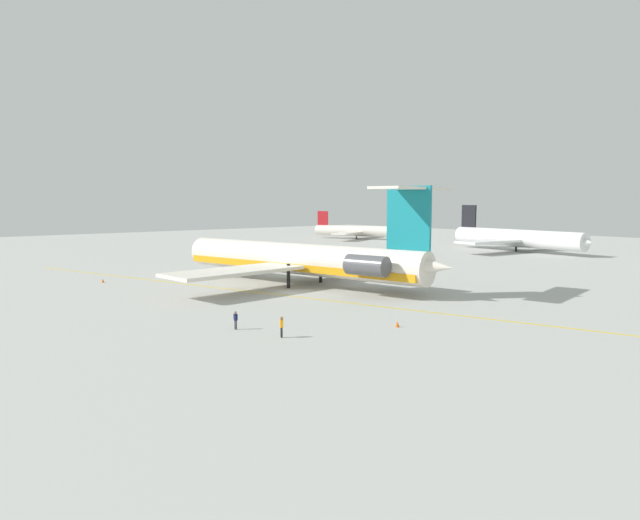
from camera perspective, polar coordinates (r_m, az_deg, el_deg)
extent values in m
plane|color=#ADADA8|center=(73.12, -3.10, -3.16)|extent=(293.22, 293.22, 0.00)
cylinder|color=silver|center=(79.21, -2.23, 0.13)|extent=(39.87, 12.28, 4.25)
cone|color=silver|center=(93.39, -11.53, 0.89)|extent=(5.17, 4.90, 4.08)
cone|color=silver|center=(67.94, 10.61, -0.60)|extent=(6.80, 4.80, 3.61)
cube|color=orange|center=(79.32, -2.22, -0.56)|extent=(39.02, 12.18, 0.94)
cube|color=silver|center=(72.03, -8.47, -1.10)|extent=(8.38, 18.28, 0.43)
cube|color=silver|center=(88.38, 1.99, 0.24)|extent=(11.72, 18.89, 0.43)
cylinder|color=#515156|center=(68.19, 4.66, -0.55)|extent=(5.70, 3.50, 2.47)
cube|color=silver|center=(68.80, 5.00, -0.50)|extent=(3.40, 1.98, 0.51)
cylinder|color=#515156|center=(73.93, 7.61, -0.08)|extent=(5.70, 3.50, 2.47)
cube|color=silver|center=(73.30, 7.31, -0.13)|extent=(3.40, 1.98, 0.51)
cube|color=teal|center=(68.83, 8.74, 4.11)|extent=(5.72, 1.59, 7.53)
cube|color=silver|center=(65.65, 7.64, 7.07)|extent=(5.16, 6.88, 0.30)
cube|color=silver|center=(71.58, 10.46, 6.92)|extent=(5.16, 6.88, 0.30)
cylinder|color=black|center=(87.81, -8.25, -0.63)|extent=(0.47, 0.47, 3.22)
cylinder|color=black|center=(76.03, -3.13, -1.58)|extent=(0.47, 0.47, 3.22)
cylinder|color=black|center=(81.19, 0.06, -1.10)|extent=(0.47, 0.47, 3.22)
cylinder|color=silver|center=(173.67, 3.62, 2.88)|extent=(25.10, 13.99, 3.14)
cone|color=silver|center=(169.31, 7.76, 2.76)|extent=(3.59, 3.79, 2.98)
cube|color=silver|center=(180.74, 4.50, 2.89)|extent=(9.22, 12.79, 0.38)
cube|color=silver|center=(166.69, 2.66, 2.65)|extent=(9.22, 12.79, 0.38)
cube|color=#B2191E|center=(177.90, 0.28, 4.16)|extent=(3.23, 1.74, 4.28)
cylinder|color=black|center=(173.75, 3.61, 2.43)|extent=(0.38, 0.38, 2.11)
cylinder|color=white|center=(137.52, 18.81, 2.06)|extent=(33.25, 7.14, 3.95)
cone|color=white|center=(128.28, 24.69, 1.58)|extent=(3.58, 4.05, 3.75)
cube|color=white|center=(145.24, 21.07, 2.01)|extent=(7.18, 15.56, 0.47)
cube|color=white|center=(130.09, 16.27, 1.76)|extent=(7.18, 15.56, 0.47)
cube|color=black|center=(146.16, 14.48, 4.22)|extent=(4.32, 0.81, 5.38)
cylinder|color=black|center=(137.64, 18.78, 1.34)|extent=(0.47, 0.47, 2.66)
cylinder|color=black|center=(49.06, -3.86, -7.15)|extent=(0.11, 0.11, 0.86)
cylinder|color=black|center=(48.93, -3.77, -7.18)|extent=(0.11, 0.11, 0.86)
cylinder|color=orange|center=(48.83, -3.82, -6.29)|extent=(0.29, 0.29, 0.68)
sphere|color=#8C6647|center=(48.73, -3.83, -5.74)|extent=(0.27, 0.27, 0.27)
cylinder|color=orange|center=(48.98, -3.94, -6.21)|extent=(0.08, 0.08, 0.58)
cylinder|color=orange|center=(48.66, -3.71, -6.29)|extent=(0.08, 0.08, 0.58)
cylinder|color=black|center=(107.73, -3.57, -0.03)|extent=(0.10, 0.10, 0.80)
cylinder|color=black|center=(107.74, -3.50, -0.03)|extent=(0.10, 0.10, 0.80)
cylinder|color=yellow|center=(107.67, -3.54, 0.35)|extent=(0.27, 0.27, 0.63)
sphere|color=#DBB28E|center=(107.63, -3.54, 0.58)|extent=(0.25, 0.25, 0.25)
cylinder|color=yellow|center=(107.65, -3.63, 0.36)|extent=(0.07, 0.07, 0.54)
cylinder|color=yellow|center=(107.68, -3.44, 0.36)|extent=(0.07, 0.07, 0.54)
cylinder|color=black|center=(52.49, -8.38, -6.37)|extent=(0.10, 0.10, 0.79)
cylinder|color=black|center=(52.42, -8.25, -6.38)|extent=(0.10, 0.10, 0.79)
cylinder|color=#191E4C|center=(52.31, -8.33, -5.62)|extent=(0.27, 0.27, 0.63)
sphere|color=#8C6647|center=(52.22, -8.33, -5.15)|extent=(0.25, 0.25, 0.25)
cylinder|color=#191E4C|center=(52.39, -8.49, -5.57)|extent=(0.07, 0.07, 0.53)
cylinder|color=#191E4C|center=(52.22, -8.16, -5.60)|extent=(0.07, 0.07, 0.53)
cone|color=#EA590F|center=(86.77, -20.64, -1.91)|extent=(0.40, 0.40, 0.55)
cone|color=#EA590F|center=(53.39, 7.63, -6.28)|extent=(0.40, 0.40, 0.55)
cube|color=gold|center=(74.65, -7.62, -3.01)|extent=(87.14, 25.63, 0.01)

